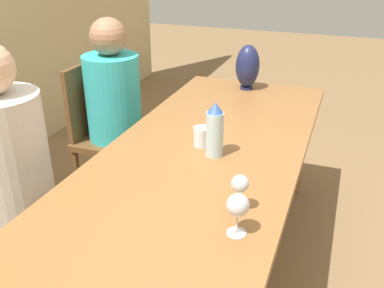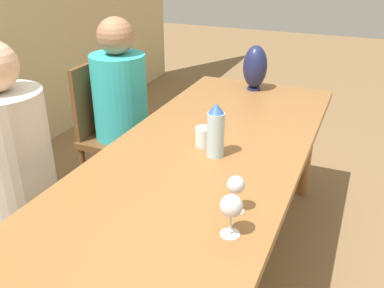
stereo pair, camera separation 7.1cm
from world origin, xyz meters
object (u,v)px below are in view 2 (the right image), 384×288
water_bottle (216,131)px  wine_glass_1 (236,186)px  person_far (123,109)px  person_near (16,173)px  wine_glass_3 (231,207)px  chair_far (113,129)px  chair_near (8,200)px  vase (255,67)px  water_tumbler (204,137)px

water_bottle → wine_glass_1: (-0.38, -0.21, -0.02)m
wine_glass_1 → person_far: person_far is taller
person_near → wine_glass_1: bearing=-89.0°
wine_glass_3 → chair_far: size_ratio=0.16×
wine_glass_1 → person_near: size_ratio=0.11×
chair_far → person_near: 0.92m
wine_glass_3 → person_far: 1.46m
chair_near → vase: bearing=-29.5°
chair_far → chair_near: bearing=180.0°
water_tumbler → person_near: size_ratio=0.07×
vase → person_near: person_near is taller
chair_near → person_far: (0.90, -0.08, 0.15)m
water_tumbler → chair_near: bearing=121.1°
vase → chair_near: (-1.38, 0.78, -0.37)m
chair_far → person_far: bearing=-90.0°
water_bottle → person_near: size_ratio=0.20×
water_bottle → water_tumbler: water_bottle is taller
wine_glass_1 → chair_near: chair_near is taller
water_bottle → water_tumbler: 0.14m
water_bottle → vase: 0.99m
wine_glass_3 → chair_far: bearing=47.7°
wine_glass_3 → chair_near: size_ratio=0.16×
vase → chair_far: (-0.48, 0.78, -0.37)m
wine_glass_3 → chair_near: bearing=84.0°
water_tumbler → chair_far: 0.94m
water_bottle → water_tumbler: size_ratio=2.75×
water_bottle → wine_glass_3: water_bottle is taller
person_near → vase: bearing=-26.7°
wine_glass_1 → wine_glass_3: wine_glass_3 is taller
water_tumbler → wine_glass_1: (-0.46, -0.30, 0.06)m
water_bottle → water_tumbler: bearing=48.1°
person_near → chair_far: bearing=5.4°
water_tumbler → vase: 0.91m
person_far → water_tumbler: bearing=-121.0°
wine_glass_1 → chair_far: size_ratio=0.15×
water_bottle → person_near: bearing=116.8°
wine_glass_3 → vase: bearing=12.7°
wine_glass_3 → water_bottle: bearing=25.2°
water_tumbler → wine_glass_3: 0.68m
wine_glass_1 → person_far: 1.35m
chair_far → wine_glass_3: bearing=-132.3°
water_tumbler → person_far: 0.83m
person_far → chair_far: bearing=90.0°
person_near → person_far: 0.90m
water_tumbler → chair_far: (0.42, 0.79, -0.27)m
chair_near → person_near: (0.00, -0.08, 0.17)m
vase → chair_near: bearing=150.5°
chair_far → wine_glass_1: bearing=-129.0°
water_bottle → vase: vase is taller
person_near → water_tumbler: bearing=-56.0°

